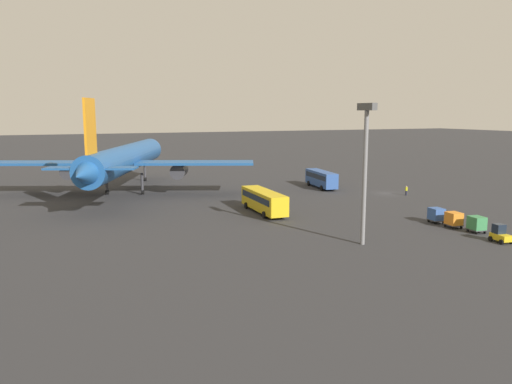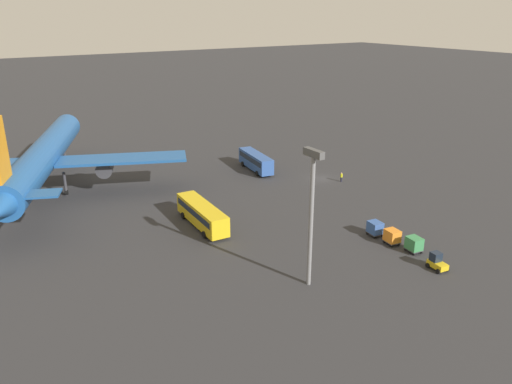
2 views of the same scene
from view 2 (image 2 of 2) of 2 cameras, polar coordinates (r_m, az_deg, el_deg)
name	(u,v)px [view 2 (image 2 of 2)]	position (r m, az deg, el deg)	size (l,w,h in m)	color
ground_plane	(321,179)	(93.78, 7.49, 1.52)	(600.00, 600.00, 0.00)	#2D2D30
airplane	(43,157)	(91.14, -23.15, 3.70)	(52.31, 45.98, 17.01)	#1E5193
shuttle_bus_near	(256,160)	(97.37, -0.03, 3.64)	(11.35, 4.11, 3.36)	#2D5199
shuttle_bus_far	(202,213)	(72.46, -6.19, -2.44)	(12.68, 3.71, 3.31)	gold
baggage_tug	(437,262)	(64.70, 19.97, -7.53)	(2.54, 1.88, 2.10)	gold
worker_person	(341,177)	(92.45, 9.73, 1.69)	(0.38, 0.38, 1.74)	#1E1E2D
cargo_cart_green	(414,244)	(67.91, 17.62, -5.66)	(2.18, 1.91, 2.06)	#38383D
cargo_cart_orange	(392,236)	(69.30, 15.30, -4.88)	(2.18, 1.91, 2.06)	#38383D
cargo_cart_blue	(375,228)	(71.26, 13.45, -4.00)	(2.18, 1.91, 2.06)	#38383D
light_pole	(312,204)	(54.22, 6.38, -1.33)	(2.80, 0.70, 15.98)	slate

